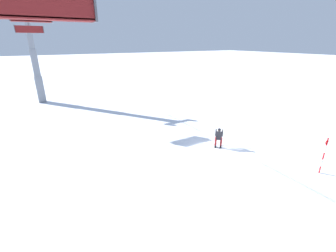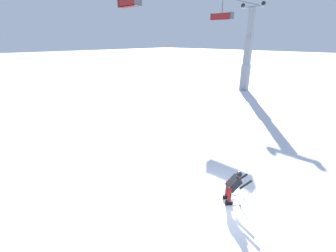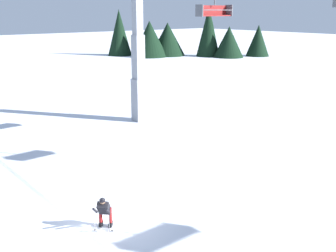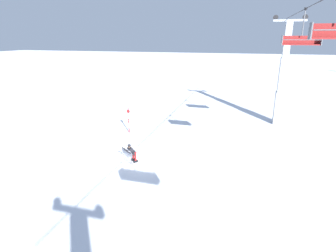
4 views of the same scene
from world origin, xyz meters
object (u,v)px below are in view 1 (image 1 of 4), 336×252
at_px(lift_tower_far, 36,68).
at_px(trail_marker_pole, 324,155).
at_px(chairlift_seat_nearest, 40,5).
at_px(chairlift_seat_second, 31,15).
at_px(skier_carving_main, 219,137).
at_px(chairlift_seat_middle, 29,29).

xyz_separation_m(lift_tower_far, trail_marker_pole, (-26.03, -12.74, -2.90)).
height_order(chairlift_seat_nearest, trail_marker_pole, chairlift_seat_nearest).
bearing_deg(chairlift_seat_second, lift_tower_far, 0.00).
distance_m(skier_carving_main, lift_tower_far, 23.08).
height_order(skier_carving_main, chairlift_seat_second, chairlift_seat_second).
bearing_deg(lift_tower_far, trail_marker_pole, -153.92).
bearing_deg(chairlift_seat_middle, chairlift_seat_second, -180.00).
xyz_separation_m(chairlift_seat_second, chairlift_seat_middle, (11.03, 0.00, -0.21)).
distance_m(lift_tower_far, trail_marker_pole, 29.13).
bearing_deg(lift_tower_far, chairlift_seat_second, -180.00).
bearing_deg(chairlift_seat_nearest, chairlift_seat_middle, 0.00).
bearing_deg(chairlift_seat_nearest, skier_carving_main, -65.43).
bearing_deg(chairlift_seat_middle, trail_marker_pole, -147.18).
height_order(chairlift_seat_middle, trail_marker_pole, chairlift_seat_middle).
xyz_separation_m(lift_tower_far, chairlift_seat_nearest, (-25.11, 0.00, 3.76)).
height_order(chairlift_seat_nearest, chairlift_seat_middle, same).
relative_size(chairlift_seat_middle, trail_marker_pole, 1.04).
bearing_deg(lift_tower_far, skier_carving_main, -153.77).
distance_m(lift_tower_far, chairlift_seat_second, 17.81).
bearing_deg(chairlift_seat_nearest, chairlift_seat_second, -0.00).
bearing_deg(chairlift_seat_second, chairlift_seat_nearest, 180.00).
bearing_deg(chairlift_seat_nearest, trail_marker_pole, -94.16).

